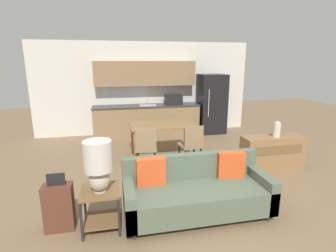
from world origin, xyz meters
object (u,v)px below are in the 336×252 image
Objects in this scene: dining_table at (162,127)px; credenza at (272,153)px; refrigerator at (211,104)px; vase at (277,130)px; table_lamp at (98,163)px; suitcase at (59,207)px; side_table at (101,202)px; dining_chair_near_right at (191,144)px; couch at (196,191)px; dining_chair_near_left at (146,147)px.

dining_table is 2.38m from credenza.
refrigerator reaches higher than vase.
table_lamp is (-1.28, -2.52, 0.23)m from dining_table.
suitcase is (-3.86, -1.13, -0.53)m from vase.
dining_chair_near_right is at bearing 44.49° from side_table.
suitcase is at bearing -163.71° from vase.
dining_chair_near_left reaches higher than couch.
couch is at bearing -0.41° from suitcase.
couch is 1.71m from dining_chair_near_left.
side_table is 1.90m from dining_chair_near_left.
dining_table is at bearing 90.77° from couch.
suitcase is at bearing 166.06° from table_lamp.
vase reaches higher than couch.
side_table is 3.58m from vase.
couch is at bearing -89.23° from dining_table.
table_lamp is at bearing -174.77° from couch.
dining_table is at bearing 148.34° from vase.
refrigerator is at bearing 93.20° from vase.
couch is at bearing 5.23° from table_lamp.
credenza is at bearing 156.58° from vase.
table_lamp is at bearing -126.21° from refrigerator.
vase is at bearing -23.42° from credenza.
suitcase reaches higher than side_table.
dining_chair_near_left is (-0.46, -0.77, -0.19)m from dining_table.
refrigerator is at bearing 48.52° from suitcase.
couch is 1.44m from table_lamp.
suitcase is (-1.85, 0.01, -0.02)m from couch.
dining_chair_near_left is at bearing 168.93° from vase.
dining_table is (-1.87, -1.78, -0.19)m from refrigerator.
table_lamp is at bearing -79.87° from side_table.
side_table is (-1.28, -2.48, -0.33)m from dining_table.
side_table is 0.54m from suitcase.
table_lamp reaches higher than dining_chair_near_right.
dining_chair_near_right is at bearing -118.94° from refrigerator.
credenza is 2.52m from dining_chair_near_left.
dining_chair_near_left is at bearing 64.45° from side_table.
side_table is at bearing -176.42° from couch.
refrigerator is 1.24× the size of dining_table.
suitcase is at bearing -131.48° from refrigerator.
refrigerator is at bearing 92.48° from credenza.
side_table is at bearing 71.50° from dining_chair_near_left.
side_table is at bearing -159.35° from credenza.
credenza is 0.50m from vase.
dining_chair_near_right is (-1.58, 0.49, -0.34)m from vase.
side_table is 0.61× the size of dining_chair_near_left.
dining_chair_near_left is at bearing 65.10° from table_lamp.
side_table is at bearing -159.83° from vase.
couch reaches higher than suitcase.
refrigerator is 4.60m from couch.
dining_table is at bearing -114.08° from dining_chair_near_left.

